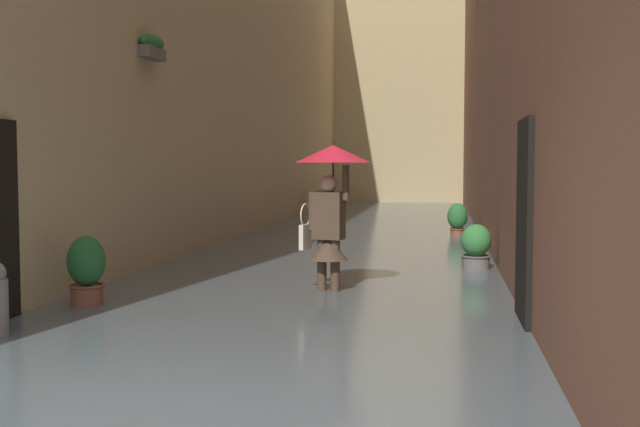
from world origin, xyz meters
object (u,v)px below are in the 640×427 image
Objects in this scene: person_wading at (330,192)px; potted_plant_near_right at (86,274)px; potted_plant_near_left at (476,250)px; potted_plant_far_left at (457,220)px; potted_plant_mid_left at (457,219)px; potted_plant_far_right at (320,202)px.

potted_plant_near_right is (2.61, 1.38, -0.90)m from person_wading.
potted_plant_far_left is at bearing -88.31° from potted_plant_near_left.
potted_plant_mid_left is 7.58m from potted_plant_far_right.
person_wading is 2.39× the size of potted_plant_far_left.
potted_plant_far_right is 0.97× the size of potted_plant_near_right.
potted_plant_near_right reaches higher than potted_plant_mid_left.
potted_plant_far_left is (0.01, 1.11, 0.07)m from potted_plant_mid_left.
person_wading is 2.22× the size of potted_plant_near_right.
potted_plant_mid_left is 1.11m from potted_plant_far_left.
potted_plant_near_right is (4.52, 3.73, 0.06)m from potted_plant_near_left.
potted_plant_far_left is at bearing 89.44° from potted_plant_mid_left.
person_wading is 9.40m from potted_plant_mid_left.
person_wading is 2.29× the size of potted_plant_far_right.
potted_plant_far_right is at bearing -90.20° from potted_plant_near_right.
potted_plant_near_left is at bearing -128.90° from person_wading.
potted_plant_mid_left is 0.90× the size of potted_plant_far_right.
person_wading is at bearing -152.26° from potted_plant_near_right.
person_wading is 2.48× the size of potted_plant_near_left.
potted_plant_far_right is (4.46, -13.07, 0.05)m from potted_plant_near_left.
potted_plant_near_left reaches higher than potted_plant_mid_left.
potted_plant_mid_left is at bearing 124.55° from potted_plant_far_right.
person_wading is 3.18m from potted_plant_near_left.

